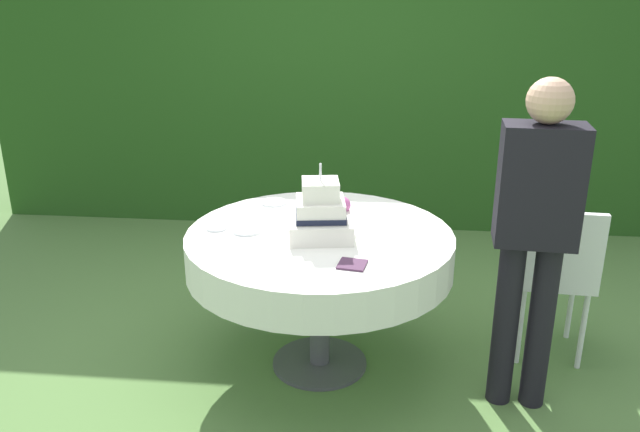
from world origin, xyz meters
TOP-DOWN VIEW (x-y plane):
  - ground_plane at (0.00, 0.00)m, footprint 20.00×20.00m
  - foliage_hedge at (0.00, 2.33)m, footprint 5.91×0.46m
  - cake_table at (0.00, 0.00)m, footprint 1.36×1.36m
  - wedding_cake at (0.01, -0.03)m, footprint 0.35×0.35m
  - serving_plate_near at (-0.31, 0.43)m, footprint 0.15×0.15m
  - serving_plate_far at (-0.37, -0.01)m, footprint 0.15×0.15m
  - serving_plate_left at (-0.53, 0.01)m, footprint 0.11×0.11m
  - napkin_stack at (0.19, -0.37)m, footprint 0.14×0.14m
  - garden_chair at (1.24, 0.20)m, footprint 0.42×0.42m
  - standing_person at (1.00, -0.22)m, footprint 0.37×0.22m

SIDE VIEW (x-z plane):
  - ground_plane at x=0.00m, z-range 0.00..0.00m
  - garden_chair at x=1.24m, z-range 0.10..0.99m
  - cake_table at x=0.00m, z-range 0.28..1.05m
  - napkin_stack at x=0.19m, z-range 0.77..0.78m
  - serving_plate_near at x=-0.31m, z-range 0.77..0.78m
  - serving_plate_far at x=-0.37m, z-range 0.77..0.78m
  - serving_plate_left at x=-0.53m, z-range 0.77..0.78m
  - wedding_cake at x=0.01m, z-range 0.69..1.07m
  - standing_person at x=1.00m, z-range 0.13..1.73m
  - foliage_hedge at x=0.00m, z-range 0.00..2.41m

